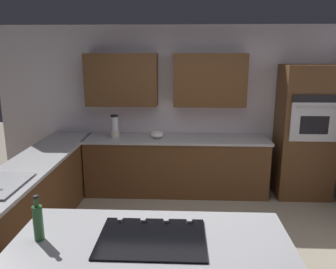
% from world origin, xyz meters
% --- Properties ---
extents(ground_plane, '(14.00, 14.00, 0.00)m').
position_xyz_m(ground_plane, '(0.00, 0.00, 0.00)').
color(ground_plane, '#9E937F').
extents(wall_back, '(6.00, 0.44, 2.60)m').
position_xyz_m(wall_back, '(0.08, -2.04, 1.43)').
color(wall_back, silver).
rests_on(wall_back, ground).
extents(lower_cabinets_back, '(2.80, 0.60, 0.86)m').
position_xyz_m(lower_cabinets_back, '(0.10, -1.72, 0.43)').
color(lower_cabinets_back, brown).
rests_on(lower_cabinets_back, ground).
extents(countertop_back, '(2.84, 0.64, 0.04)m').
position_xyz_m(countertop_back, '(0.10, -1.72, 0.88)').
color(countertop_back, '#B2B2B7').
rests_on(countertop_back, lower_cabinets_back).
extents(lower_cabinets_side, '(0.60, 2.90, 0.86)m').
position_xyz_m(lower_cabinets_side, '(1.82, -0.55, 0.43)').
color(lower_cabinets_side, brown).
rests_on(lower_cabinets_side, ground).
extents(countertop_side, '(0.64, 2.94, 0.04)m').
position_xyz_m(countertop_side, '(1.82, -0.55, 0.88)').
color(countertop_side, '#B2B2B7').
rests_on(countertop_side, lower_cabinets_side).
extents(island_top, '(1.98, 0.89, 0.04)m').
position_xyz_m(island_top, '(0.22, 1.21, 0.88)').
color(island_top, '#B2B2B7').
rests_on(island_top, island_base).
extents(wall_oven, '(0.80, 0.66, 2.01)m').
position_xyz_m(wall_oven, '(-1.85, -1.72, 1.01)').
color(wall_oven, brown).
rests_on(wall_oven, ground).
extents(cooktop, '(0.76, 0.56, 0.03)m').
position_xyz_m(cooktop, '(0.22, 1.20, 0.91)').
color(cooktop, black).
rests_on(cooktop, island_top).
extents(blender, '(0.15, 0.15, 0.36)m').
position_xyz_m(blender, '(1.05, -1.69, 1.05)').
color(blender, beige).
rests_on(blender, countertop_back).
extents(mixing_bowl, '(0.20, 0.20, 0.11)m').
position_xyz_m(mixing_bowl, '(0.40, -1.69, 0.96)').
color(mixing_bowl, white).
rests_on(mixing_bowl, countertop_back).
extents(oil_bottle, '(0.07, 0.07, 0.33)m').
position_xyz_m(oil_bottle, '(1.02, 1.24, 1.04)').
color(oil_bottle, '#336B38').
rests_on(oil_bottle, island_top).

